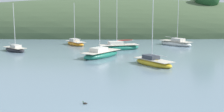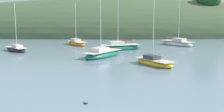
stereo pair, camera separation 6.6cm
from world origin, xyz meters
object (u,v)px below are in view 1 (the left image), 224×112
object	(u,v)px
sailboat_yellow_far	(119,47)
sailboat_blue_center	(15,49)
duck_lone_left	(85,103)
sailboat_red_portside	(75,43)
sailboat_teal_outer	(153,62)
sailboat_orange_cutter	(176,43)
sailboat_black_sloop	(101,54)

from	to	relation	value
sailboat_yellow_far	sailboat_blue_center	bearing A→B (deg)	-173.88
sailboat_yellow_far	duck_lone_left	distance (m)	30.67
sailboat_yellow_far	duck_lone_left	world-z (taller)	sailboat_yellow_far
sailboat_yellow_far	sailboat_red_portside	world-z (taller)	sailboat_yellow_far
sailboat_teal_outer	duck_lone_left	distance (m)	17.29
sailboat_teal_outer	sailboat_blue_center	bearing A→B (deg)	150.05
sailboat_teal_outer	sailboat_red_portside	distance (m)	25.63
duck_lone_left	sailboat_blue_center	bearing A→B (deg)	117.64
sailboat_teal_outer	sailboat_red_portside	xyz separation A→B (m)	(-12.94, 22.12, 0.01)
sailboat_orange_cutter	sailboat_red_portside	distance (m)	20.88
sailboat_orange_cutter	sailboat_blue_center	bearing A→B (deg)	-164.42
sailboat_black_sloop	sailboat_orange_cutter	bearing A→B (deg)	44.91
sailboat_yellow_far	duck_lone_left	bearing A→B (deg)	-96.44
sailboat_teal_outer	sailboat_black_sloop	distance (m)	9.60
sailboat_black_sloop	sailboat_blue_center	bearing A→B (deg)	157.37
sailboat_yellow_far	sailboat_teal_outer	xyz separation A→B (m)	(4.13, -14.94, -0.08)
sailboat_yellow_far	sailboat_blue_center	distance (m)	18.48
sailboat_blue_center	sailboat_red_portside	world-z (taller)	sailboat_red_portside
sailboat_blue_center	sailboat_black_sloop	world-z (taller)	sailboat_black_sloop
sailboat_orange_cutter	sailboat_teal_outer	bearing A→B (deg)	-110.29
sailboat_blue_center	sailboat_teal_outer	bearing A→B (deg)	-29.95
sailboat_orange_cutter	sailboat_black_sloop	distance (m)	21.14
sailboat_orange_cutter	sailboat_black_sloop	world-z (taller)	sailboat_black_sloop
sailboat_yellow_far	sailboat_teal_outer	distance (m)	15.50
sailboat_yellow_far	sailboat_black_sloop	bearing A→B (deg)	-109.10
sailboat_orange_cutter	sailboat_black_sloop	xyz separation A→B (m)	(-14.97, -14.92, 0.02)
sailboat_yellow_far	sailboat_black_sloop	distance (m)	8.90
sailboat_yellow_far	sailboat_orange_cutter	distance (m)	13.70
sailboat_black_sloop	sailboat_red_portside	bearing A→B (deg)	110.71
sailboat_blue_center	sailboat_black_sloop	size ratio (longest dim) A/B	0.74
sailboat_red_portside	sailboat_yellow_far	bearing A→B (deg)	-39.21
sailboat_orange_cutter	duck_lone_left	bearing A→B (deg)	-112.73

